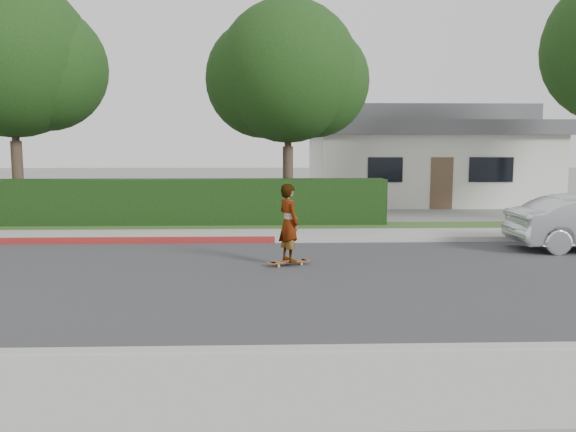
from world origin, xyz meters
name	(u,v)px	position (x,y,z in m)	size (l,w,h in m)	color
ground	(224,279)	(0.00, 0.00, 0.00)	(120.00, 120.00, 0.00)	slate
road	(224,279)	(0.00, 0.00, 0.01)	(60.00, 8.00, 0.01)	#2D2D30
curb_near	(195,355)	(0.00, -4.10, 0.07)	(60.00, 0.20, 0.15)	#9E9E99
sidewalk_near	(183,389)	(0.00, -5.00, 0.06)	(60.00, 1.60, 0.12)	gray
curb_far	(237,240)	(0.00, 4.10, 0.07)	(60.00, 0.20, 0.15)	#9E9E99
curb_red_section	(43,241)	(-5.00, 4.10, 0.08)	(12.00, 0.21, 0.15)	maroon
sidewalk_far	(239,235)	(0.00, 5.00, 0.06)	(60.00, 1.60, 0.12)	gray
planting_strip	(241,228)	(0.00, 6.60, 0.05)	(60.00, 1.60, 0.10)	#2D4C1E
hedge	(146,203)	(-3.00, 7.20, 0.75)	(15.00, 1.00, 1.50)	black
tree_left	(13,62)	(-7.51, 8.69, 5.26)	(5.99, 5.21, 8.00)	#33261C
tree_center	(287,76)	(1.49, 9.19, 4.90)	(5.66, 4.84, 7.44)	#33261C
house	(421,156)	(8.00, 16.00, 2.10)	(10.60, 8.60, 4.30)	beige
skateboard	(289,262)	(1.27, 1.18, 0.09)	(0.98, 0.54, 0.09)	#C08B34
skateboarder	(289,223)	(1.27, 1.18, 0.92)	(0.60, 0.39, 1.64)	white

